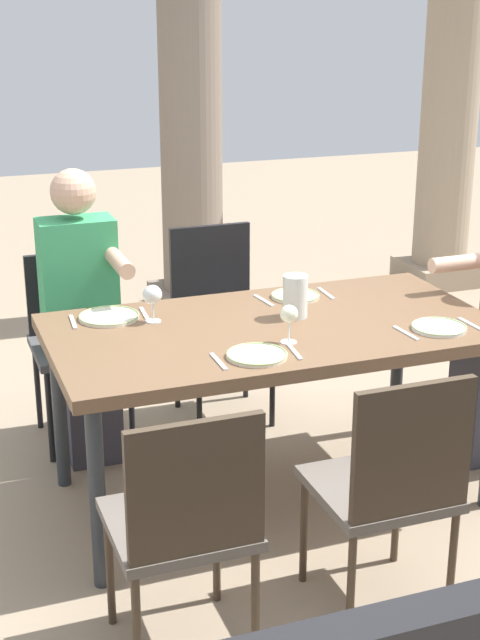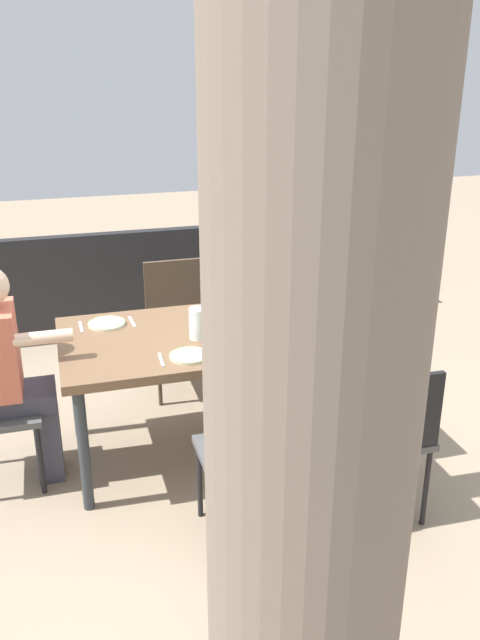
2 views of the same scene
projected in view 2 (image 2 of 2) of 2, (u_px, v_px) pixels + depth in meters
ground_plane at (219, 446)px, 4.23m from camera, size 16.00×16.00×0.00m
dining_table at (218, 342)px, 3.96m from camera, size 1.80×0.95×0.78m
chair_west_north at (386, 431)px, 3.40m from camera, size 0.44×0.44×0.88m
chair_west_south at (273, 308)px, 4.99m from camera, size 0.44×0.44×0.91m
chair_mid_north at (250, 449)px, 3.20m from camera, size 0.44×0.44×0.96m
chair_mid_south at (178, 318)px, 4.82m from camera, size 0.44×0.44×0.92m
diner_woman_green at (371, 380)px, 3.50m from camera, size 0.35×0.49×1.33m
diner_man_white at (14, 370)px, 3.68m from camera, size 0.49×0.35×1.27m
stone_column_centre at (309, 486)px, 1.32m from camera, size 0.52×0.52×3.07m
patio_railing at (162, 281)px, 5.82m from camera, size 4.20×0.10×0.90m
plate_0 at (335, 339)px, 3.81m from camera, size 0.25×0.25×0.02m
wine_glass_0 at (303, 318)px, 3.82m from camera, size 0.08×0.08×0.16m
fork_0 at (360, 337)px, 3.85m from camera, size 0.03×0.17×0.01m
spoon_0 at (310, 343)px, 3.78m from camera, size 0.03×0.17×0.01m
plate_1 at (234, 308)px, 4.26m from camera, size 0.23×0.23×0.02m
wine_glass_1 at (211, 301)px, 4.09m from camera, size 0.07×0.07×0.15m
fork_1 at (257, 307)px, 4.30m from camera, size 0.02×0.17×0.01m
spoon_1 at (211, 312)px, 4.22m from camera, size 0.03×0.17×0.01m
plate_2 at (189, 356)px, 3.60m from camera, size 0.21×0.21×0.02m
fork_2 at (217, 353)px, 3.65m from camera, size 0.04×0.17×0.01m
spoon_2 at (161, 360)px, 3.57m from camera, size 0.02×0.17×0.01m
plate_3 at (107, 323)px, 4.03m from camera, size 0.22×0.22×0.02m
fork_3 at (132, 322)px, 4.07m from camera, size 0.03×0.17×0.01m
spoon_3 at (81, 327)px, 3.99m from camera, size 0.02×0.17×0.01m
water_pitcher at (198, 325)px, 3.82m from camera, size 0.10×0.10×0.18m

